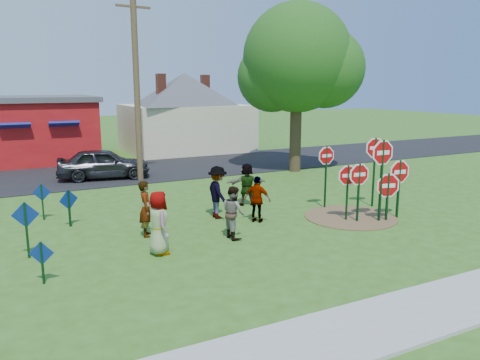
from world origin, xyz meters
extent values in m
plane|color=#355819|center=(0.00, 0.00, 0.00)|extent=(120.00, 120.00, 0.00)
cube|color=#9E9E99|center=(0.00, -7.20, 0.04)|extent=(22.00, 1.80, 0.08)
cube|color=black|center=(0.00, 11.50, 0.02)|extent=(120.00, 7.50, 0.04)
cylinder|color=brown|center=(4.50, -1.00, 0.01)|extent=(3.20, 3.20, 0.03)
cube|color=#A21015|center=(-5.50, 18.00, 1.80)|extent=(9.00, 7.00, 3.60)
cube|color=#4C4C51|center=(-5.50, 18.00, 3.75)|extent=(9.40, 7.40, 0.30)
cube|color=navy|center=(-5.50, 14.40, 2.40)|extent=(1.60, 0.78, 0.45)
cube|color=navy|center=(-3.00, 14.40, 2.40)|extent=(1.60, 0.78, 0.45)
cube|color=beige|center=(5.50, 18.00, 1.60)|extent=(8.00, 7.00, 3.20)
pyramid|color=#4C4C51|center=(5.50, 18.00, 5.40)|extent=(9.40, 9.40, 2.20)
cube|color=brown|center=(3.50, 17.00, 4.60)|extent=(0.55, 0.55, 1.40)
cube|color=brown|center=(7.50, 19.00, 4.60)|extent=(0.55, 0.55, 1.40)
cube|color=#0E3315|center=(4.12, -1.22, 0.96)|extent=(0.06, 0.07, 1.91)
cylinder|color=white|center=(4.12, -1.22, 1.57)|extent=(0.92, 0.25, 0.94)
cylinder|color=#B1080A|center=(4.12, -1.22, 1.57)|extent=(0.79, 0.22, 0.81)
cube|color=white|center=(4.12, -1.22, 1.57)|extent=(0.40, 0.11, 0.12)
cube|color=#0E3315|center=(4.49, 0.46, 1.17)|extent=(0.05, 0.06, 2.33)
cylinder|color=white|center=(4.49, 0.46, 1.99)|extent=(0.93, 0.04, 0.93)
cylinder|color=#B1080A|center=(4.49, 0.46, 1.99)|extent=(0.80, 0.04, 0.80)
cube|color=white|center=(4.49, 0.46, 1.99)|extent=(0.41, 0.02, 0.12)
cylinder|color=gold|center=(4.49, 0.46, 1.99)|extent=(0.93, 0.03, 0.93)
cube|color=#0E3315|center=(5.05, -1.81, 1.39)|extent=(0.06, 0.08, 2.78)
cylinder|color=white|center=(5.05, -1.81, 2.36)|extent=(1.16, 0.08, 1.16)
cylinder|color=#B1080A|center=(5.05, -1.81, 2.36)|extent=(1.00, 0.07, 1.00)
cube|color=white|center=(5.05, -1.81, 2.36)|extent=(0.51, 0.03, 0.14)
cube|color=#0E3315|center=(6.25, -0.18, 1.32)|extent=(0.07, 0.08, 2.63)
cylinder|color=white|center=(6.25, -0.18, 2.25)|extent=(1.01, 0.28, 1.04)
cylinder|color=#B1080A|center=(6.25, -0.18, 2.25)|extent=(0.87, 0.25, 0.89)
cube|color=white|center=(6.25, -0.18, 2.25)|extent=(0.44, 0.12, 0.13)
cylinder|color=gold|center=(6.25, -0.18, 2.25)|extent=(1.01, 0.27, 1.04)
cube|color=#0E3315|center=(5.31, -1.89, 0.82)|extent=(0.08, 0.09, 1.65)
cylinder|color=white|center=(5.31, -1.89, 1.23)|extent=(1.10, 0.32, 1.14)
cylinder|color=#B1080A|center=(5.31, -1.89, 1.23)|extent=(0.95, 0.28, 0.98)
cube|color=white|center=(5.31, -1.89, 1.23)|extent=(0.48, 0.14, 0.14)
cube|color=#0E3315|center=(5.93, -1.76, 1.02)|extent=(0.06, 0.08, 2.03)
cylinder|color=white|center=(5.93, -1.76, 1.63)|extent=(1.11, 0.10, 1.11)
cylinder|color=#B1080A|center=(5.93, -1.76, 1.63)|extent=(0.96, 0.09, 0.96)
cube|color=white|center=(5.93, -1.76, 1.63)|extent=(0.49, 0.04, 0.14)
cylinder|color=gold|center=(5.93, -1.76, 1.63)|extent=(1.11, 0.10, 1.11)
cube|color=#0E3315|center=(4.34, -1.53, 1.00)|extent=(0.06, 0.07, 2.00)
cylinder|color=white|center=(4.34, -1.53, 1.64)|extent=(1.00, 0.14, 1.00)
cylinder|color=#B1080A|center=(4.34, -1.53, 1.64)|extent=(0.86, 0.13, 0.87)
cube|color=white|center=(4.34, -1.53, 1.64)|extent=(0.44, 0.06, 0.12)
cube|color=#0E3315|center=(-5.58, -2.13, 0.51)|extent=(0.06, 0.07, 1.02)
cube|color=navy|center=(-5.58, -2.13, 0.75)|extent=(0.53, 0.23, 0.57)
cube|color=#0E3315|center=(-5.78, -0.15, 0.76)|extent=(0.07, 0.08, 1.53)
cube|color=navy|center=(-5.78, -0.15, 1.20)|extent=(0.70, 0.15, 0.70)
cube|color=#0E3315|center=(-4.40, 2.34, 0.61)|extent=(0.08, 0.08, 1.22)
cube|color=navy|center=(-4.40, 2.34, 0.90)|extent=(0.62, 0.31, 0.68)
cube|color=#0E3315|center=(-5.11, 3.56, 0.63)|extent=(0.06, 0.07, 1.26)
cube|color=navy|center=(-5.11, 3.56, 0.97)|extent=(0.59, 0.14, 0.60)
imported|color=#3B3D8B|center=(-2.56, -1.44, 0.88)|extent=(0.58, 0.87, 1.76)
imported|color=#22735A|center=(-2.44, 0.25, 0.86)|extent=(0.58, 0.72, 1.72)
imported|color=brown|center=(-0.14, -1.13, 0.80)|extent=(0.63, 0.80, 1.60)
imported|color=#303034|center=(0.34, 1.06, 0.91)|extent=(0.71, 1.20, 1.83)
imported|color=#4D2F56|center=(1.31, -0.02, 0.79)|extent=(0.90, 0.95, 1.58)
imported|color=#1C4E27|center=(2.07, 2.18, 0.82)|extent=(1.60, 0.89, 1.64)
imported|color=#2B2B30|center=(-1.80, 9.87, 0.79)|extent=(4.63, 2.54, 1.49)
cylinder|color=#4C3823|center=(-0.31, 8.72, 4.58)|extent=(0.29, 0.29, 9.16)
cube|color=#4C3823|center=(-0.31, 8.72, 8.04)|extent=(1.63, 0.25, 0.10)
cylinder|color=#382819|center=(7.80, 7.47, 2.38)|extent=(0.61, 0.61, 4.76)
sphere|color=#184A13|center=(7.80, 7.47, 5.95)|extent=(5.62, 5.62, 5.62)
sphere|color=#184A13|center=(9.10, 6.82, 5.41)|extent=(4.11, 4.11, 4.11)
sphere|color=#184A13|center=(6.83, 8.33, 4.97)|extent=(3.68, 3.68, 3.68)
camera|label=1|loc=(-6.15, -13.32, 4.55)|focal=35.00mm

